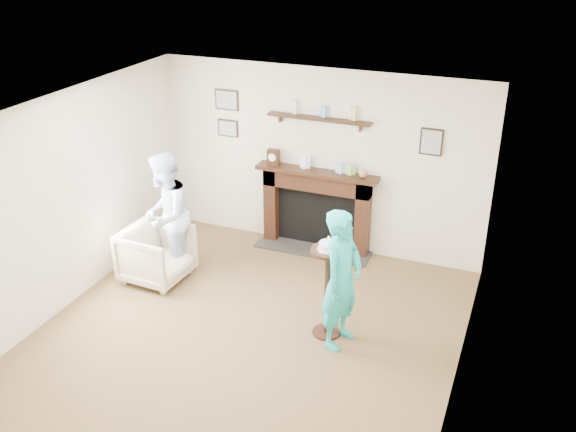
% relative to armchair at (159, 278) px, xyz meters
% --- Properties ---
extents(ground, '(5.00, 5.00, 0.00)m').
position_rel_armchair_xyz_m(ground, '(1.57, -0.83, 0.00)').
color(ground, brown).
rests_on(ground, ground).
extents(room_shell, '(4.54, 5.02, 2.52)m').
position_rel_armchair_xyz_m(room_shell, '(1.57, -0.14, 1.62)').
color(room_shell, beige).
rests_on(room_shell, ground).
extents(armchair, '(0.82, 0.79, 0.71)m').
position_rel_armchair_xyz_m(armchair, '(0.00, 0.00, 0.00)').
color(armchair, tan).
rests_on(armchair, ground).
extents(man, '(0.80, 0.92, 1.63)m').
position_rel_armchair_xyz_m(man, '(0.05, 0.20, 0.00)').
color(man, '#CBD6FE').
rests_on(man, ground).
extents(woman, '(0.49, 0.64, 1.57)m').
position_rel_armchair_xyz_m(woman, '(2.56, -0.42, 0.00)').
color(woman, '#1FB29C').
rests_on(woman, ground).
extents(pedestal_table, '(0.38, 0.38, 1.21)m').
position_rel_armchair_xyz_m(pedestal_table, '(2.37, -0.32, 0.74)').
color(pedestal_table, black).
rests_on(pedestal_table, ground).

